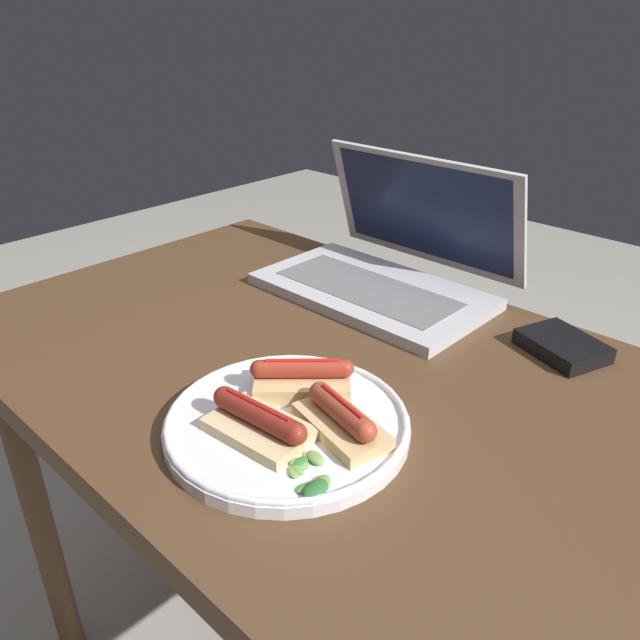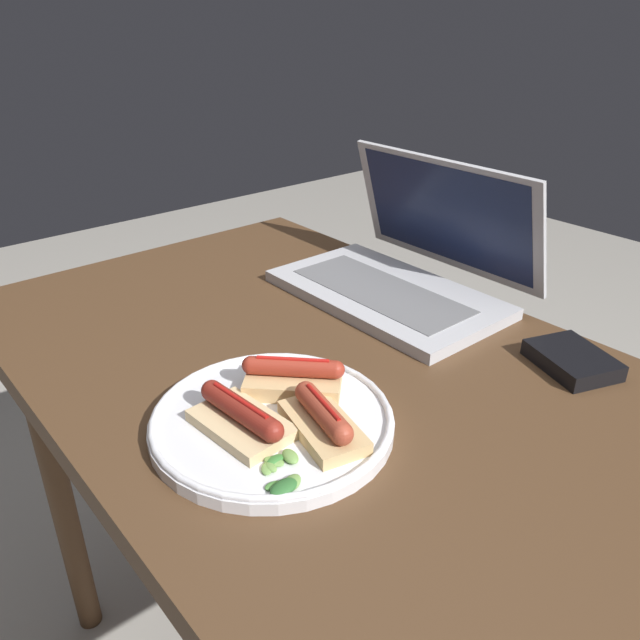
# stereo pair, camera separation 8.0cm
# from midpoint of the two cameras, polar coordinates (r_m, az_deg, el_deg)

# --- Properties ---
(desk) EXTENTS (1.06, 0.66, 0.76)m
(desk) POSITION_cam_midpoint_polar(r_m,az_deg,el_deg) (0.88, -2.69, -8.93)
(desk) COLOR #4C331E
(desk) RESTS_ON ground_plane
(laptop) EXTENTS (0.37, 0.27, 0.21)m
(laptop) POSITION_cam_midpoint_polar(r_m,az_deg,el_deg) (1.02, 3.92, 4.81)
(laptop) COLOR #B7B7BC
(laptop) RESTS_ON desk
(plate) EXTENTS (0.27, 0.27, 0.02)m
(plate) POSITION_cam_midpoint_polar(r_m,az_deg,el_deg) (0.70, -6.34, -9.42)
(plate) COLOR silver
(plate) RESTS_ON desk
(sausage_toast_left) EXTENTS (0.13, 0.08, 0.04)m
(sausage_toast_left) POSITION_cam_midpoint_polar(r_m,az_deg,el_deg) (0.67, -9.07, -9.31)
(sausage_toast_left) COLOR #D6B784
(sausage_toast_left) RESTS_ON plate
(sausage_toast_middle) EXTENTS (0.13, 0.12, 0.04)m
(sausage_toast_middle) POSITION_cam_midpoint_polar(r_m,az_deg,el_deg) (0.74, -4.79, -5.46)
(sausage_toast_middle) COLOR tan
(sausage_toast_middle) RESTS_ON plate
(sausage_toast_right) EXTENTS (0.12, 0.08, 0.04)m
(sausage_toast_right) POSITION_cam_midpoint_polar(r_m,az_deg,el_deg) (0.67, -1.50, -9.17)
(sausage_toast_right) COLOR tan
(sausage_toast_right) RESTS_ON plate
(salad_pile) EXTENTS (0.06, 0.06, 0.01)m
(salad_pile) POSITION_cam_midpoint_polar(r_m,az_deg,el_deg) (0.62, -4.65, -14.12)
(salad_pile) COLOR #709E4C
(salad_pile) RESTS_ON plate
(external_drive) EXTENTS (0.13, 0.11, 0.02)m
(external_drive) POSITION_cam_midpoint_polar(r_m,az_deg,el_deg) (0.89, 18.91, -2.33)
(external_drive) COLOR black
(external_drive) RESTS_ON desk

